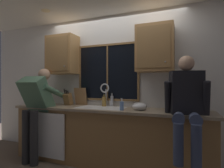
# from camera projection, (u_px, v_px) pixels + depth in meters

# --- Properties ---
(back_wall) EXTENTS (5.60, 0.12, 2.55)m
(back_wall) POSITION_uv_depth(u_px,v_px,m) (113.00, 86.00, 3.30)
(back_wall) COLOR silver
(back_wall) RESTS_ON floor
(ceiling_downlight_left) EXTENTS (0.14, 0.14, 0.01)m
(ceiling_downlight_left) POSITION_uv_depth(u_px,v_px,m) (46.00, 11.00, 3.04)
(ceiling_downlight_left) COLOR #FFEAB2
(window_glass) EXTENTS (1.10, 0.02, 0.95)m
(window_glass) POSITION_uv_depth(u_px,v_px,m) (108.00, 72.00, 3.27)
(window_glass) COLOR black
(window_frame_top) EXTENTS (1.17, 0.02, 0.04)m
(window_frame_top) POSITION_uv_depth(u_px,v_px,m) (107.00, 45.00, 3.26)
(window_frame_top) COLOR brown
(window_frame_bottom) EXTENTS (1.17, 0.02, 0.04)m
(window_frame_bottom) POSITION_uv_depth(u_px,v_px,m) (107.00, 99.00, 3.26)
(window_frame_bottom) COLOR brown
(window_frame_left) EXTENTS (0.03, 0.02, 0.95)m
(window_frame_left) POSITION_uv_depth(u_px,v_px,m) (80.00, 73.00, 3.46)
(window_frame_left) COLOR brown
(window_frame_right) EXTENTS (0.03, 0.02, 0.95)m
(window_frame_right) POSITION_uv_depth(u_px,v_px,m) (138.00, 71.00, 3.05)
(window_frame_right) COLOR brown
(window_mullion_center) EXTENTS (0.02, 0.02, 0.95)m
(window_mullion_center) POSITION_uv_depth(u_px,v_px,m) (107.00, 72.00, 3.26)
(window_mullion_center) COLOR brown
(lower_cabinet_run) EXTENTS (3.20, 0.58, 0.88)m
(lower_cabinet_run) POSITION_uv_depth(u_px,v_px,m) (105.00, 137.00, 2.97)
(lower_cabinet_run) COLOR olive
(lower_cabinet_run) RESTS_ON floor
(countertop) EXTENTS (3.26, 0.62, 0.04)m
(countertop) POSITION_uv_depth(u_px,v_px,m) (105.00, 109.00, 2.95)
(countertop) COLOR gray
(countertop) RESTS_ON lower_cabinet_run
(dishwasher_front) EXTENTS (0.60, 0.02, 0.74)m
(dishwasher_front) POSITION_uv_depth(u_px,v_px,m) (49.00, 135.00, 3.00)
(dishwasher_front) COLOR white
(upper_cabinet_left) EXTENTS (0.57, 0.36, 0.72)m
(upper_cabinet_left) POSITION_uv_depth(u_px,v_px,m) (62.00, 55.00, 3.43)
(upper_cabinet_left) COLOR #A87A47
(upper_cabinet_right) EXTENTS (0.57, 0.36, 0.72)m
(upper_cabinet_right) POSITION_uv_depth(u_px,v_px,m) (155.00, 49.00, 2.80)
(upper_cabinet_right) COLOR #A87A47
(sink) EXTENTS (0.80, 0.46, 0.21)m
(sink) POSITION_uv_depth(u_px,v_px,m) (101.00, 114.00, 2.99)
(sink) COLOR silver
(sink) RESTS_ON lower_cabinet_run
(faucet) EXTENTS (0.18, 0.09, 0.40)m
(faucet) POSITION_uv_depth(u_px,v_px,m) (106.00, 92.00, 3.16)
(faucet) COLOR silver
(faucet) RESTS_ON countertop
(person_standing) EXTENTS (0.53, 0.67, 1.59)m
(person_standing) POSITION_uv_depth(u_px,v_px,m) (36.00, 104.00, 3.07)
(person_standing) COLOR #262628
(person_standing) RESTS_ON floor
(person_sitting_on_counter) EXTENTS (0.54, 0.64, 1.26)m
(person_sitting_on_counter) POSITION_uv_depth(u_px,v_px,m) (187.00, 100.00, 2.26)
(person_sitting_on_counter) COLOR #384260
(person_sitting_on_counter) RESTS_ON countertop
(knife_block) EXTENTS (0.12, 0.18, 0.32)m
(knife_block) POSITION_uv_depth(u_px,v_px,m) (68.00, 99.00, 3.37)
(knife_block) COLOR olive
(knife_block) RESTS_ON countertop
(cutting_board) EXTENTS (0.24, 0.09, 0.32)m
(cutting_board) POSITION_uv_depth(u_px,v_px,m) (81.00, 96.00, 3.38)
(cutting_board) COLOR #997047
(cutting_board) RESTS_ON countertop
(mixing_bowl) EXTENTS (0.23, 0.23, 0.12)m
(mixing_bowl) POSITION_uv_depth(u_px,v_px,m) (139.00, 107.00, 2.72)
(mixing_bowl) COLOR silver
(mixing_bowl) RESTS_ON countertop
(soap_dispenser) EXTENTS (0.06, 0.07, 0.18)m
(soap_dispenser) POSITION_uv_depth(u_px,v_px,m) (122.00, 106.00, 2.69)
(soap_dispenser) COLOR #668CCC
(soap_dispenser) RESTS_ON countertop
(bottle_green_glass) EXTENTS (0.05, 0.05, 0.24)m
(bottle_green_glass) POSITION_uv_depth(u_px,v_px,m) (112.00, 101.00, 3.17)
(bottle_green_glass) COLOR #B7B7BC
(bottle_green_glass) RESTS_ON countertop
(bottle_tall_clear) EXTENTS (0.07, 0.07, 0.22)m
(bottle_tall_clear) POSITION_uv_depth(u_px,v_px,m) (104.00, 101.00, 3.17)
(bottle_tall_clear) COLOR olive
(bottle_tall_clear) RESTS_ON countertop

